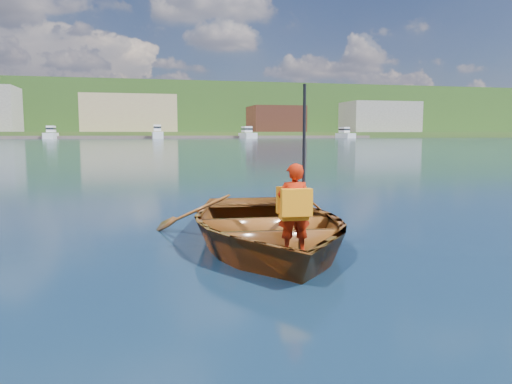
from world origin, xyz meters
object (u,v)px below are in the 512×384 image
rowboat (265,225)px  dock (163,137)px  marina_yachts (115,134)px  child_paddler (294,207)px

rowboat → dock: (6.12, 147.95, 0.13)m
marina_yachts → dock: bearing=18.6°
child_paddler → marina_yachts: size_ratio=0.01×
rowboat → marina_yachts: size_ratio=0.03×
dock → marina_yachts: (-13.99, -4.71, 0.95)m
child_paddler → rowboat: bearing=96.1°
dock → marina_yachts: marina_yachts is taller
rowboat → marina_yachts: (-7.86, 143.24, 1.08)m
child_paddler → marina_yachts: bearing=93.2°
rowboat → dock: 148.08m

